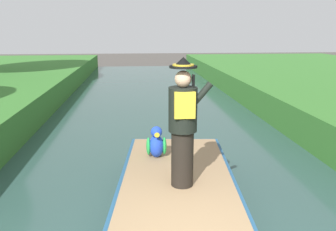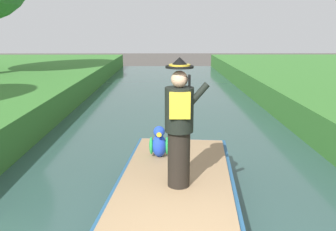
% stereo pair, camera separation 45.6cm
% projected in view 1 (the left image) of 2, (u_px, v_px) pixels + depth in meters
% --- Properties ---
extents(boat, '(2.20, 4.35, 0.61)m').
position_uv_depth(boat, '(177.00, 196.00, 5.38)').
color(boat, '#23517A').
rests_on(boat, canal_water).
extents(person_pirate, '(0.61, 0.42, 1.85)m').
position_uv_depth(person_pirate, '(183.00, 124.00, 4.85)').
color(person_pirate, black).
rests_on(person_pirate, boat).
extents(parrot_plush, '(0.36, 0.35, 0.57)m').
position_uv_depth(parrot_plush, '(156.00, 144.00, 6.12)').
color(parrot_plush, blue).
rests_on(parrot_plush, boat).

